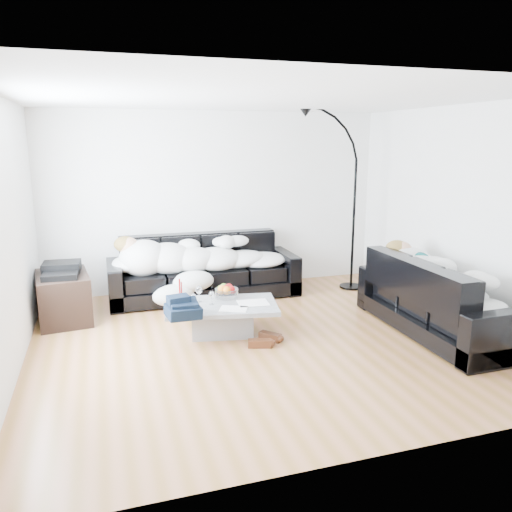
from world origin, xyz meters
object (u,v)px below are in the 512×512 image
object	(u,v)px
coffee_table	(222,319)
candle_left	(180,290)
wine_glass_c	(212,298)
candle_right	(182,291)
sofa_right	(439,296)
wine_glass_b	(194,300)
av_cabinet	(64,297)
wine_glass_a	(199,294)
fruit_bowl	(227,291)
shoes	(265,340)
sleeper_back	(204,253)
sleeper_right	(441,278)
sofa_back	(204,267)
stereo	(61,269)
floor_lamp	(354,211)

from	to	relation	value
coffee_table	candle_left	world-z (taller)	candle_left
wine_glass_c	candle_right	distance (m)	0.40
sofa_right	wine_glass_b	bearing A→B (deg)	76.46
candle_right	av_cabinet	world-z (taller)	av_cabinet
coffee_table	wine_glass_a	world-z (taller)	wine_glass_a
sofa_right	candle_left	bearing A→B (deg)	71.90
fruit_bowl	candle_right	xyz separation A→B (m)	(-0.52, 0.07, 0.02)
candle_right	shoes	xyz separation A→B (m)	(0.79, -0.71, -0.42)
candle_right	sleeper_back	bearing A→B (deg)	65.99
candle_left	av_cabinet	bearing A→B (deg)	149.74
sleeper_right	shoes	bearing A→B (deg)	83.05
wine_glass_c	candle_left	bearing A→B (deg)	142.90
coffee_table	av_cabinet	world-z (taller)	av_cabinet
sofa_back	wine_glass_c	xyz separation A→B (m)	(-0.21, -1.46, 0.01)
stereo	wine_glass_b	bearing A→B (deg)	-33.13
sleeper_right	av_cabinet	xyz separation A→B (m)	(-4.17, 1.70, -0.35)
candle_left	shoes	size ratio (longest dim) A/B	0.61
sofa_right	av_cabinet	bearing A→B (deg)	67.81
sofa_right	stereo	world-z (taller)	sofa_right
wine_glass_b	floor_lamp	world-z (taller)	floor_lamp
candle_right	stereo	size ratio (longest dim) A/B	0.48
candle_left	candle_right	distance (m)	0.04
sleeper_right	fruit_bowl	distance (m)	2.47
av_cabinet	stereo	size ratio (longest dim) A/B	1.95
wine_glass_a	floor_lamp	size ratio (longest dim) A/B	0.08
shoes	floor_lamp	xyz separation A→B (m)	(1.93, 1.66, 1.12)
candle_left	coffee_table	bearing A→B (deg)	-31.39
sofa_right	fruit_bowl	xyz separation A→B (m)	(-2.30, 0.89, 0.02)
sleeper_right	candle_left	size ratio (longest dim) A/B	7.03
sofa_back	wine_glass_b	xyz separation A→B (m)	(-0.42, -1.49, 0.01)
fruit_bowl	wine_glass_c	world-z (taller)	fruit_bowl
sofa_back	stereo	world-z (taller)	sofa_back
wine_glass_a	fruit_bowl	bearing A→B (deg)	10.23
fruit_bowl	floor_lamp	bearing A→B (deg)	24.88
sleeper_back	av_cabinet	xyz separation A→B (m)	(-1.85, -0.40, -0.35)
wine_glass_b	shoes	world-z (taller)	wine_glass_b
candle_right	wine_glass_c	bearing A→B (deg)	-42.28
candle_left	wine_glass_b	bearing A→B (deg)	-67.91
stereo	candle_right	bearing A→B (deg)	-25.98
candle_left	floor_lamp	world-z (taller)	floor_lamp
sleeper_back	wine_glass_a	size ratio (longest dim) A/B	12.00
sleeper_right	wine_glass_c	bearing A→B (deg)	74.80
sleeper_back	wine_glass_b	bearing A→B (deg)	-106.39
fruit_bowl	wine_glass_b	size ratio (longest dim) A/B	1.79
av_cabinet	floor_lamp	world-z (taller)	floor_lamp
sofa_right	av_cabinet	distance (m)	4.50
coffee_table	fruit_bowl	size ratio (longest dim) A/B	4.52
sleeper_back	stereo	distance (m)	1.89
sofa_back	candle_right	size ratio (longest dim) A/B	12.43
sleeper_back	coffee_table	bearing A→B (deg)	-93.99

